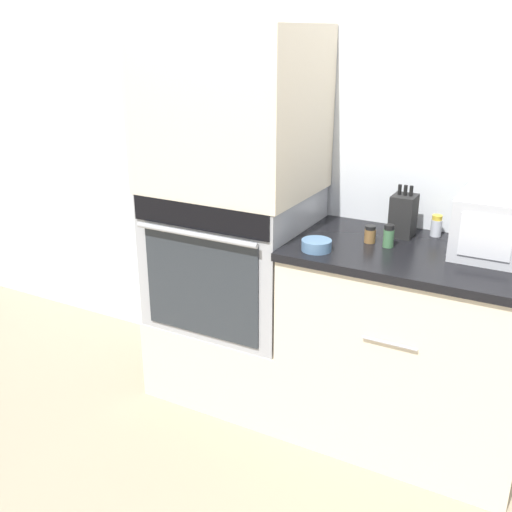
{
  "coord_description": "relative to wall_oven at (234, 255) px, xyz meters",
  "views": [
    {
      "loc": [
        1.03,
        -2.06,
        1.78
      ],
      "look_at": [
        -0.2,
        0.21,
        0.8
      ],
      "focal_mm": 42.0,
      "sensor_mm": 36.0,
      "label": 1
    }
  ],
  "objects": [
    {
      "name": "wall_oven",
      "position": [
        0.0,
        0.0,
        0.0
      ],
      "size": [
        0.72,
        0.64,
        0.67
      ],
      "color": "#9EA0A5",
      "rests_on": "oven_cabinet_base"
    },
    {
      "name": "condiment_jar_mid",
      "position": [
        0.76,
        -0.0,
        0.23
      ],
      "size": [
        0.05,
        0.05,
        0.1
      ],
      "color": "#427047",
      "rests_on": "counter_unit"
    },
    {
      "name": "condiment_jar_near",
      "position": [
        0.91,
        0.24,
        0.23
      ],
      "size": [
        0.05,
        0.05,
        0.1
      ],
      "color": "silver",
      "rests_on": "counter_unit"
    },
    {
      "name": "wall_back",
      "position": [
        0.37,
        0.33,
        0.51
      ],
      "size": [
        8.0,
        0.05,
        2.5
      ],
      "color": "silver",
      "rests_on": "ground_plane"
    },
    {
      "name": "ground_plane",
      "position": [
        0.37,
        -0.3,
        -0.74
      ],
      "size": [
        12.0,
        12.0,
        0.0
      ],
      "primitive_type": "plane",
      "color": "gray"
    },
    {
      "name": "microwave",
      "position": [
        1.17,
        0.1,
        0.3
      ],
      "size": [
        0.31,
        0.33,
        0.25
      ],
      "color": "#B2B5BA",
      "rests_on": "counter_unit"
    },
    {
      "name": "counter_unit",
      "position": [
        0.88,
        0.0,
        -0.28
      ],
      "size": [
        1.04,
        0.63,
        0.92
      ],
      "color": "beige",
      "rests_on": "ground_plane"
    },
    {
      "name": "oven_cabinet_upper",
      "position": [
        0.0,
        0.0,
        0.7
      ],
      "size": [
        0.75,
        0.6,
        0.73
      ],
      "color": "beige",
      "rests_on": "wall_oven"
    },
    {
      "name": "condiment_jar_far",
      "position": [
        0.68,
        0.01,
        0.21
      ],
      "size": [
        0.05,
        0.05,
        0.07
      ],
      "color": "brown",
      "rests_on": "counter_unit"
    },
    {
      "name": "bowl",
      "position": [
        0.51,
        -0.19,
        0.2
      ],
      "size": [
        0.13,
        0.13,
        0.05
      ],
      "color": "#517599",
      "rests_on": "counter_unit"
    },
    {
      "name": "knife_block",
      "position": [
        0.77,
        0.17,
        0.27
      ],
      "size": [
        0.1,
        0.12,
        0.23
      ],
      "color": "black",
      "rests_on": "counter_unit"
    },
    {
      "name": "oven_cabinet_base",
      "position": [
        0.0,
        0.0,
        -0.54
      ],
      "size": [
        0.75,
        0.6,
        0.41
      ],
      "color": "beige",
      "rests_on": "ground_plane"
    }
  ]
}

